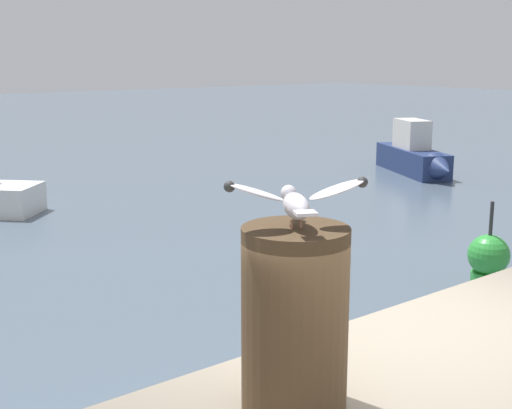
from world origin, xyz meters
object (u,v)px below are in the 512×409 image
Objects in this scene: mooring_post at (295,320)px; channel_buoy at (488,263)px; seagull at (296,200)px; boat_navy at (416,156)px.

mooring_post is 7.25m from channel_buoy.
channel_buoy is (6.31, 3.15, -1.70)m from mooring_post.
seagull reaches higher than channel_buoy.
seagull reaches higher than mooring_post.
mooring_post is at bearing -153.50° from channel_buoy.
channel_buoy is at bearing -135.81° from boat_navy.
seagull is at bearing 61.83° from mooring_post.
boat_navy reaches higher than channel_buoy.
mooring_post is at bearing -143.04° from boat_navy.
seagull reaches higher than boat_navy.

